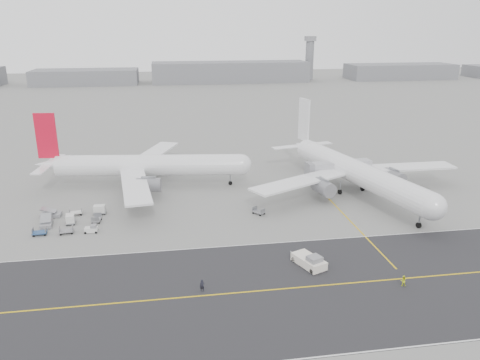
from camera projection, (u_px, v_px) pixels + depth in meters
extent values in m
plane|color=gray|center=(208.00, 242.00, 87.06)|extent=(700.00, 700.00, 0.00)
cube|color=#2B2B2E|center=(252.00, 292.00, 70.91)|extent=(220.00, 32.00, 0.02)
cube|color=gold|center=(252.00, 291.00, 70.91)|extent=(220.00, 0.30, 0.01)
cube|color=silver|center=(236.00, 246.00, 85.73)|extent=(220.00, 0.25, 0.01)
cube|color=gold|center=(351.00, 222.00, 96.19)|extent=(0.30, 40.00, 0.01)
cylinder|color=gray|center=(309.00, 60.00, 346.02)|extent=(6.00, 6.00, 28.00)
cube|color=gray|center=(310.00, 39.00, 341.16)|extent=(7.00, 7.00, 3.50)
cylinder|color=white|center=(150.00, 165.00, 116.33)|extent=(46.01, 11.04, 5.24)
sphere|color=white|center=(241.00, 164.00, 116.95)|extent=(5.14, 5.14, 5.14)
cone|color=white|center=(52.00, 164.00, 115.56)|extent=(9.45, 5.82, 4.72)
cube|color=red|center=(46.00, 136.00, 113.27)|extent=(5.04, 1.14, 11.15)
cube|color=white|center=(42.00, 169.00, 111.13)|extent=(3.56, 8.62, 0.25)
cube|color=white|center=(55.00, 159.00, 119.86)|extent=(3.56, 8.62, 0.25)
cube|color=white|center=(135.00, 186.00, 103.41)|extent=(8.44, 25.57, 0.45)
cube|color=white|center=(154.00, 153.00, 129.60)|extent=(14.33, 25.40, 0.45)
cylinder|color=gray|center=(149.00, 185.00, 107.98)|extent=(5.95, 3.94, 3.25)
cylinder|color=gray|center=(160.00, 162.00, 125.97)|extent=(5.95, 3.94, 3.25)
cylinder|color=black|center=(230.00, 183.00, 118.40)|extent=(1.05, 0.62, 0.99)
cylinder|color=black|center=(142.00, 188.00, 114.83)|extent=(1.05, 0.62, 0.99)
cylinder|color=black|center=(146.00, 180.00, 120.80)|extent=(1.05, 0.62, 0.99)
cylinder|color=gray|center=(230.00, 178.00, 117.97)|extent=(0.36, 0.36, 2.75)
cylinder|color=white|center=(357.00, 172.00, 109.85)|extent=(16.50, 47.58, 5.46)
sphere|color=white|center=(433.00, 207.00, 88.97)|extent=(5.35, 5.35, 5.35)
cone|color=white|center=(304.00, 147.00, 131.62)|extent=(6.96, 10.19, 4.91)
cube|color=white|center=(304.00, 120.00, 129.77)|extent=(1.71, 5.20, 11.62)
cube|color=white|center=(287.00, 147.00, 130.60)|extent=(9.08, 4.59, 0.25)
cube|color=white|center=(317.00, 144.00, 134.09)|extent=(9.08, 4.59, 0.25)
cube|color=white|center=(301.00, 181.00, 105.85)|extent=(25.86, 17.25, 0.45)
cube|color=white|center=(402.00, 167.00, 116.32)|extent=(26.18, 6.00, 0.45)
cylinder|color=gray|center=(323.00, 187.00, 105.88)|extent=(4.66, 6.44, 3.39)
cylinder|color=gray|center=(393.00, 177.00, 113.07)|extent=(4.66, 6.44, 3.39)
cylinder|color=black|center=(419.00, 225.00, 93.08)|extent=(0.76, 1.27, 1.18)
cylinder|color=black|center=(340.00, 192.00, 111.76)|extent=(0.76, 1.27, 1.18)
cylinder|color=black|center=(362.00, 188.00, 114.14)|extent=(0.76, 1.27, 1.18)
cylinder|color=gray|center=(419.00, 219.00, 92.63)|extent=(0.36, 0.36, 2.87)
cube|color=white|center=(309.00, 261.00, 78.33)|extent=(5.10, 6.81, 1.39)
cube|color=gray|center=(315.00, 259.00, 76.88)|extent=(2.77, 2.67, 0.89)
cylinder|color=gray|center=(295.00, 254.00, 81.48)|extent=(1.14, 2.44, 0.16)
cylinder|color=black|center=(312.00, 271.00, 75.89)|extent=(0.71, 0.97, 0.89)
cylinder|color=black|center=(324.00, 267.00, 77.17)|extent=(0.71, 0.97, 0.89)
cylinder|color=black|center=(294.00, 260.00, 79.73)|extent=(0.71, 0.97, 0.89)
cylinder|color=black|center=(306.00, 256.00, 81.01)|extent=(0.71, 0.97, 0.89)
cylinder|color=gray|center=(366.00, 176.00, 118.62)|extent=(1.76, 1.76, 4.39)
cube|color=gray|center=(366.00, 182.00, 119.19)|extent=(3.12, 3.12, 0.77)
cube|color=#AEAEB3|center=(339.00, 167.00, 115.89)|extent=(16.68, 4.67, 2.85)
cube|color=gray|center=(310.00, 169.00, 114.00)|extent=(1.65, 3.62, 3.29)
cylinder|color=black|center=(367.00, 181.00, 120.61)|extent=(0.39, 0.69, 0.66)
imported|color=black|center=(202.00, 286.00, 70.73)|extent=(0.79, 0.60, 1.94)
imported|color=#D3E21A|center=(403.00, 281.00, 72.24)|extent=(0.97, 0.81, 1.78)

